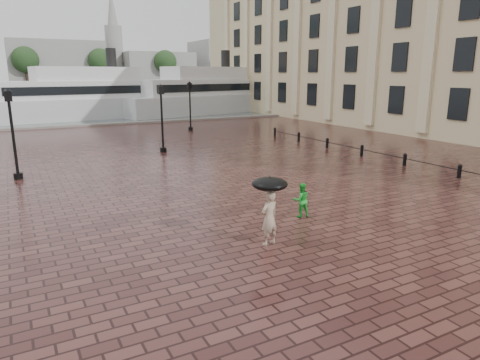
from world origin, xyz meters
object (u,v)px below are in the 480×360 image
object	(u,v)px
ferry_near	(89,97)
adult_pedestrian	(269,218)
street_lamps	(84,117)
ferry_far	(209,94)
child_pedestrian	(301,200)

from	to	relation	value
ferry_near	adult_pedestrian	bearing A→B (deg)	-99.65
street_lamps	ferry_far	xyz separation A→B (m)	(19.91, 23.28, 0.20)
ferry_far	child_pedestrian	bearing A→B (deg)	-123.23
child_pedestrian	ferry_far	xyz separation A→B (m)	(15.21, 42.44, 1.87)
child_pedestrian	ferry_far	world-z (taller)	ferry_far
street_lamps	child_pedestrian	world-z (taller)	street_lamps
street_lamps	ferry_far	world-z (taller)	ferry_far
street_lamps	ferry_near	xyz separation A→B (m)	(4.13, 23.08, 0.15)
ferry_far	ferry_near	bearing A→B (deg)	167.23
adult_pedestrian	ferry_near	xyz separation A→B (m)	(1.92, 43.96, 1.61)
ferry_near	ferry_far	bearing A→B (deg)	-6.41
adult_pedestrian	child_pedestrian	world-z (taller)	adult_pedestrian
adult_pedestrian	ferry_far	xyz separation A→B (m)	(17.69, 44.17, 1.66)
adult_pedestrian	street_lamps	bearing A→B (deg)	-95.28
street_lamps	child_pedestrian	size ratio (longest dim) A/B	16.54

